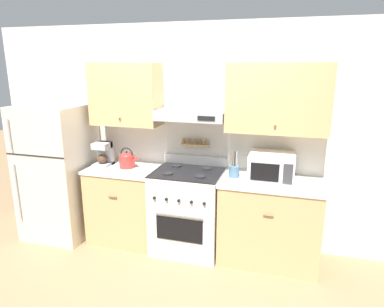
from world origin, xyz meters
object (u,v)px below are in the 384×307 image
Objects in this scene: microwave at (272,167)px; utensil_crock at (234,171)px; tea_kettle at (127,160)px; coffee_maker at (104,153)px; stove_range at (188,211)px; refrigerator at (59,171)px.

utensil_crock is (-0.39, -0.02, -0.07)m from microwave.
tea_kettle is 0.32m from coffee_maker.
stove_range is 3.74× the size of coffee_maker.
coffee_maker is at bearing 175.26° from tea_kettle.
tea_kettle is (-0.76, 0.04, 0.53)m from stove_range.
stove_range is at bearing -3.67° from coffee_maker.
tea_kettle is at bearing 6.48° from refrigerator.
microwave reaches higher than tea_kettle.
tea_kettle is at bearing -180.00° from utensil_crock.
tea_kettle is 0.86× the size of coffee_maker.
refrigerator reaches higher than microwave.
refrigerator is 0.63m from coffee_maker.
microwave is 1.64× the size of utensil_crock.
refrigerator is at bearing -177.98° from stove_range.
refrigerator reaches higher than tea_kettle.
refrigerator is 0.92m from tea_kettle.
coffee_maker reaches higher than stove_range.
microwave is at bearing 2.67° from refrigerator.
microwave is at bearing 0.62° from tea_kettle.
utensil_crock is (1.27, 0.00, -0.02)m from tea_kettle.
utensil_crock is (1.59, -0.03, -0.07)m from coffee_maker.
tea_kettle is at bearing -4.74° from coffee_maker.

